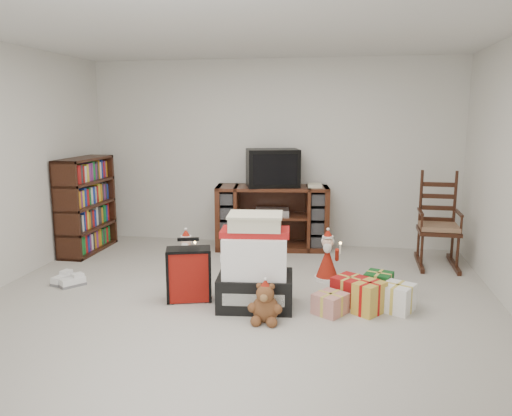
{
  "coord_description": "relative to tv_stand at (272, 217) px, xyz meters",
  "views": [
    {
      "loc": [
        0.97,
        -4.23,
        1.77
      ],
      "look_at": [
        0.12,
        0.6,
        0.85
      ],
      "focal_mm": 35.0,
      "sensor_mm": 36.0,
      "label": 1
    }
  ],
  "objects": [
    {
      "name": "sneaker_pair",
      "position": [
        -1.91,
        -1.84,
        -0.38
      ],
      "size": [
        0.37,
        0.27,
        0.09
      ],
      "rotation": [
        0.0,
        0.0,
        -0.39
      ],
      "color": "white",
      "rests_on": "floor"
    },
    {
      "name": "room",
      "position": [
        -0.06,
        -2.21,
        0.83
      ],
      "size": [
        5.01,
        5.01,
        2.51
      ],
      "color": "beige",
      "rests_on": "ground"
    },
    {
      "name": "bookshelf",
      "position": [
        -2.36,
        -0.55,
        0.17
      ],
      "size": [
        0.33,
        1.0,
        1.23
      ],
      "color": "#34190E",
      "rests_on": "floor"
    },
    {
      "name": "gift_pile",
      "position": [
        0.14,
        -2.09,
        -0.04
      ],
      "size": [
        0.74,
        0.57,
        0.86
      ],
      "rotation": [
        0.0,
        0.0,
        0.11
      ],
      "color": "black",
      "rests_on": "floor"
    },
    {
      "name": "santa_figurine",
      "position": [
        0.78,
        -1.19,
        -0.21
      ],
      "size": [
        0.27,
        0.26,
        0.56
      ],
      "color": "maroon",
      "rests_on": "floor"
    },
    {
      "name": "crt_television",
      "position": [
        0.0,
        -0.01,
        0.66
      ],
      "size": [
        0.77,
        0.64,
        0.49
      ],
      "rotation": [
        0.0,
        0.0,
        0.28
      ],
      "color": "black",
      "rests_on": "tv_stand"
    },
    {
      "name": "gift_cluster",
      "position": [
        1.18,
        -1.95,
        -0.29
      ],
      "size": [
        0.74,
        0.84,
        0.25
      ],
      "color": "#A61312",
      "rests_on": "floor"
    },
    {
      "name": "tv_stand",
      "position": [
        0.0,
        0.0,
        0.0
      ],
      "size": [
        1.53,
        0.71,
        0.84
      ],
      "rotation": [
        0.0,
        0.0,
        0.13
      ],
      "color": "#452213",
      "rests_on": "floor"
    },
    {
      "name": "stocking",
      "position": [
        -0.04,
        -2.25,
        -0.15
      ],
      "size": [
        0.27,
        0.17,
        0.54
      ],
      "primitive_type": null,
      "rotation": [
        0.0,
        0.0,
        0.28
      ],
      "color": "#0C6E18",
      "rests_on": "floor"
    },
    {
      "name": "teddy_bear",
      "position": [
        0.29,
        -2.42,
        -0.27
      ],
      "size": [
        0.23,
        0.21,
        0.35
      ],
      "color": "brown",
      "rests_on": "floor"
    },
    {
      "name": "mrs_claus_figurine",
      "position": [
        -0.75,
        -1.38,
        -0.21
      ],
      "size": [
        0.26,
        0.25,
        0.54
      ],
      "color": "maroon",
      "rests_on": "floor"
    },
    {
      "name": "rocking_chair",
      "position": [
        2.04,
        -0.38,
        -0.03
      ],
      "size": [
        0.49,
        0.78,
        1.16
      ],
      "rotation": [
        0.0,
        0.0,
        -0.03
      ],
      "color": "#34190E",
      "rests_on": "floor"
    },
    {
      "name": "red_suitcase",
      "position": [
        -0.51,
        -2.04,
        -0.16
      ],
      "size": [
        0.44,
        0.31,
        0.6
      ],
      "rotation": [
        0.0,
        0.0,
        0.29
      ],
      "color": "maroon",
      "rests_on": "floor"
    }
  ]
}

